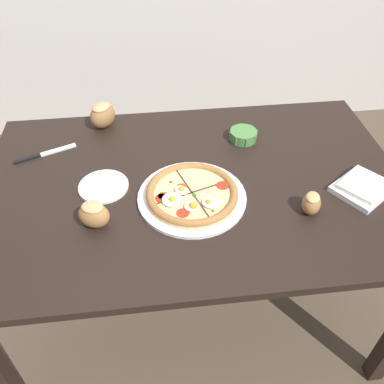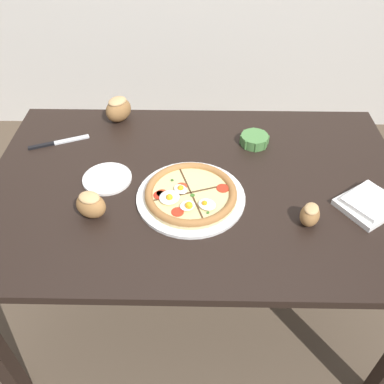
{
  "view_description": "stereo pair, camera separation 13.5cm",
  "coord_description": "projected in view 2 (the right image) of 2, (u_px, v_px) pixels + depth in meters",
  "views": [
    {
      "loc": [
        -0.14,
        -1.07,
        1.71
      ],
      "look_at": [
        -0.02,
        -0.08,
        0.8
      ],
      "focal_mm": 38.0,
      "sensor_mm": 36.0,
      "label": 1
    },
    {
      "loc": [
        -0.0,
        -1.08,
        1.71
      ],
      "look_at": [
        -0.02,
        -0.08,
        0.8
      ],
      "focal_mm": 38.0,
      "sensor_mm": 36.0,
      "label": 2
    }
  ],
  "objects": [
    {
      "name": "side_saucer",
      "position": [
        108.0,
        179.0,
        1.44
      ],
      "size": [
        0.17,
        0.17,
        0.01
      ],
      "color": "white",
      "rests_on": "dining_table"
    },
    {
      "name": "ramekin_bowl",
      "position": [
        255.0,
        139.0,
        1.59
      ],
      "size": [
        0.11,
        0.11,
        0.04
      ],
      "color": "#4C8442",
      "rests_on": "dining_table"
    },
    {
      "name": "dining_table",
      "position": [
        198.0,
        201.0,
        1.5
      ],
      "size": [
        1.49,
        0.96,
        0.77
      ],
      "color": "black",
      "rests_on": "ground_plane"
    },
    {
      "name": "knife_main",
      "position": [
        59.0,
        142.0,
        1.61
      ],
      "size": [
        0.23,
        0.11,
        0.01
      ],
      "rotation": [
        0.0,
        0.0,
        0.39
      ],
      "color": "silver",
      "rests_on": "dining_table"
    },
    {
      "name": "bread_piece_mid",
      "position": [
        311.0,
        214.0,
        1.27
      ],
      "size": [
        0.09,
        0.1,
        0.07
      ],
      "rotation": [
        0.0,
        0.0,
        1.17
      ],
      "color": "olive",
      "rests_on": "dining_table"
    },
    {
      "name": "pizza",
      "position": [
        192.0,
        195.0,
        1.36
      ],
      "size": [
        0.37,
        0.37,
        0.05
      ],
      "color": "white",
      "rests_on": "dining_table"
    },
    {
      "name": "ground_plane",
      "position": [
        197.0,
        302.0,
        1.96
      ],
      "size": [
        12.0,
        12.0,
        0.0
      ],
      "primitive_type": "plane",
      "color": "brown"
    },
    {
      "name": "napkin_folded",
      "position": [
        370.0,
        203.0,
        1.33
      ],
      "size": [
        0.24,
        0.23,
        0.04
      ],
      "rotation": [
        0.0,
        0.0,
        0.6
      ],
      "color": "white",
      "rests_on": "dining_table"
    },
    {
      "name": "bread_piece_far",
      "position": [
        92.0,
        205.0,
        1.29
      ],
      "size": [
        0.12,
        0.11,
        0.09
      ],
      "rotation": [
        0.0,
        0.0,
        2.78
      ],
      "color": "#A3703D",
      "rests_on": "dining_table"
    },
    {
      "name": "bread_piece_near",
      "position": [
        119.0,
        109.0,
        1.69
      ],
      "size": [
        0.14,
        0.15,
        0.1
      ],
      "rotation": [
        0.0,
        0.0,
        0.88
      ],
      "color": "olive",
      "rests_on": "dining_table"
    }
  ]
}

